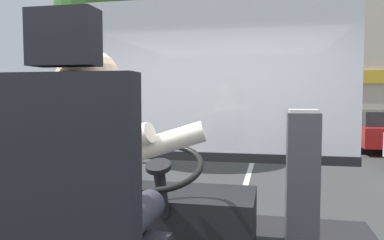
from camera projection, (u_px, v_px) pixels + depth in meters
The scene contains 8 objects.
ground at pixel (252, 163), 10.54m from camera, with size 18.00×44.00×0.06m.
driver_seat at pixel (84, 233), 1.34m from camera, with size 0.48×0.48×1.34m.
bus_driver at pixel (98, 174), 1.45m from camera, with size 0.78×0.59×0.76m.
steering_console at pixel (175, 217), 2.63m from camera, with size 1.10×0.94×0.76m.
fare_box at pixel (302, 185), 2.46m from camera, with size 0.20×0.24×0.98m.
windshield_panel at pixel (214, 98), 3.41m from camera, with size 2.50×0.08×1.48m.
street_tree at pixel (111, 9), 10.09m from camera, with size 2.91×2.91×5.64m.
parked_car_red at pixel (378, 129), 12.89m from camera, with size 1.76×3.95×1.33m.
Camera 1 is at (0.51, -1.77, 1.85)m, focal length 35.38 mm.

